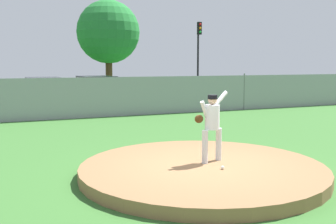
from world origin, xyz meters
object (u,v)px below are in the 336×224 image
(parked_car_slate, at_px, (97,92))
(traffic_light_far, at_px, (199,46))
(baseball, at_px, (223,168))
(parked_car_champagne, at_px, (44,94))
(pitcher_youth, at_px, (212,121))
(parked_car_navy, at_px, (205,90))
(traffic_cone_orange, at_px, (149,103))

(parked_car_slate, distance_m, traffic_light_far, 9.78)
(baseball, distance_m, parked_car_champagne, 15.33)
(pitcher_youth, distance_m, traffic_light_far, 20.82)
(baseball, xyz_separation_m, parked_car_navy, (7.44, 14.61, 0.49))
(pitcher_youth, bearing_deg, baseball, -98.21)
(traffic_light_far, bearing_deg, parked_car_slate, -154.96)
(parked_car_navy, height_order, traffic_cone_orange, parked_car_navy)
(baseball, bearing_deg, parked_car_slate, 86.94)
(parked_car_navy, relative_size, traffic_cone_orange, 8.75)
(parked_car_champagne, bearing_deg, pitcher_youth, -81.65)
(parked_car_champagne, height_order, traffic_cone_orange, parked_car_champagne)
(parked_car_slate, height_order, traffic_cone_orange, parked_car_slate)
(parked_car_champagne, bearing_deg, parked_car_slate, 0.11)
(parked_car_navy, height_order, parked_car_slate, parked_car_slate)
(parked_car_navy, relative_size, parked_car_slate, 1.03)
(parked_car_navy, bearing_deg, parked_car_champagne, 176.55)
(pitcher_youth, height_order, traffic_cone_orange, pitcher_youth)
(pitcher_youth, xyz_separation_m, traffic_light_far, (9.20, 18.50, 2.50))
(parked_car_slate, bearing_deg, parked_car_navy, -4.98)
(traffic_light_far, bearing_deg, baseball, -115.90)
(pitcher_youth, relative_size, parked_car_navy, 0.32)
(traffic_cone_orange, height_order, traffic_light_far, traffic_light_far)
(parked_car_navy, distance_m, traffic_light_far, 5.69)
(traffic_light_far, bearing_deg, pitcher_youth, -116.45)
(parked_car_navy, bearing_deg, pitcher_youth, -117.75)
(pitcher_youth, bearing_deg, traffic_cone_orange, 75.97)
(baseball, xyz_separation_m, parked_car_champagne, (-2.04, 15.18, 0.52))
(parked_car_slate, xyz_separation_m, parked_car_champagne, (-2.85, -0.01, -0.02))
(baseball, distance_m, parked_car_navy, 16.40)
(traffic_cone_orange, bearing_deg, pitcher_youth, -104.03)
(baseball, height_order, traffic_cone_orange, traffic_cone_orange)
(baseball, distance_m, traffic_light_far, 21.55)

